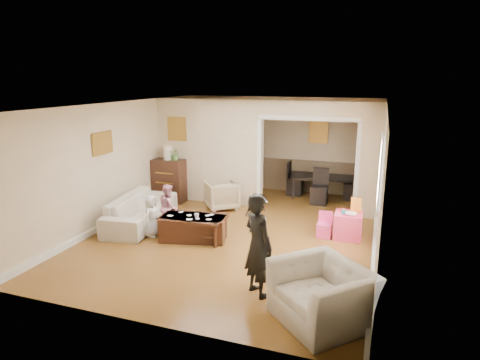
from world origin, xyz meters
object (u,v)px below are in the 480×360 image
at_px(sofa, 141,210).
at_px(adult_person, 258,245).
at_px(cyan_cup, 344,212).
at_px(table_lamp, 168,153).
at_px(dining_table, 323,186).
at_px(child_kneel_b, 169,207).
at_px(dresser, 169,181).
at_px(coffee_cup, 197,216).
at_px(play_table, 348,226).
at_px(child_toddler, 256,213).
at_px(coffee_table, 194,228).
at_px(armchair_front, 322,294).
at_px(child_kneel_a, 151,216).
at_px(armchair_back, 222,195).

xyz_separation_m(sofa, adult_person, (3.24, -2.02, 0.45)).
distance_m(sofa, cyan_cup, 4.26).
bearing_deg(table_lamp, dining_table, 24.88).
relative_size(adult_person, child_kneel_b, 1.56).
xyz_separation_m(dresser, coffee_cup, (1.77, -2.15, -0.04)).
bearing_deg(child_kneel_b, sofa, 49.21).
relative_size(table_lamp, dining_table, 0.21).
bearing_deg(table_lamp, play_table, -12.98).
distance_m(coffee_cup, child_toddler, 1.25).
distance_m(table_lamp, play_table, 4.77).
height_order(coffee_cup, child_toddler, child_toddler).
xyz_separation_m(coffee_cup, child_toddler, (0.95, 0.80, -0.09)).
xyz_separation_m(dresser, dining_table, (3.66, 1.70, -0.25)).
bearing_deg(sofa, dining_table, -52.88).
xyz_separation_m(dining_table, child_kneel_b, (-2.70, -3.50, 0.20)).
bearing_deg(coffee_table, child_toddler, 35.54).
height_order(play_table, child_kneel_b, child_kneel_b).
bearing_deg(dining_table, sofa, -142.04).
bearing_deg(child_toddler, coffee_table, -17.22).
bearing_deg(coffee_cup, adult_person, -42.67).
height_order(dresser, table_lamp, table_lamp).
bearing_deg(sofa, adult_person, -129.57).
relative_size(armchair_front, child_toddler, 1.39).
height_order(child_kneel_a, child_kneel_b, child_kneel_b).
bearing_deg(dining_table, coffee_table, -124.44).
bearing_deg(armchair_back, sofa, 13.63).
height_order(armchair_front, dresser, dresser).
bearing_deg(armchair_front, cyan_cup, 134.37).
height_order(dining_table, child_kneel_a, child_kneel_a).
relative_size(sofa, child_kneel_a, 2.56).
bearing_deg(coffee_cup, dresser, 129.39).
bearing_deg(child_toddler, dresser, -79.23).
bearing_deg(dresser, cyan_cup, -13.87).
relative_size(sofa, coffee_cup, 23.62).
height_order(armchair_front, play_table, armchair_front).
bearing_deg(cyan_cup, coffee_table, -160.02).
bearing_deg(child_kneel_a, cyan_cup, -75.03).
bearing_deg(coffee_table, adult_person, -41.93).
distance_m(play_table, cyan_cup, 0.32).
bearing_deg(child_kneel_a, dining_table, -38.50).
bearing_deg(child_toddler, adult_person, 54.85).
relative_size(child_kneel_a, child_kneel_b, 0.87).
distance_m(cyan_cup, child_kneel_b, 3.54).
height_order(armchair_back, child_toddler, child_toddler).
xyz_separation_m(sofa, dining_table, (3.43, 3.40, -0.02)).
relative_size(armchair_back, adult_person, 0.48).
bearing_deg(play_table, coffee_cup, -158.21).
height_order(armchair_back, armchair_front, armchair_front).
relative_size(table_lamp, play_table, 0.68).
bearing_deg(coffee_cup, child_kneel_a, -173.99).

